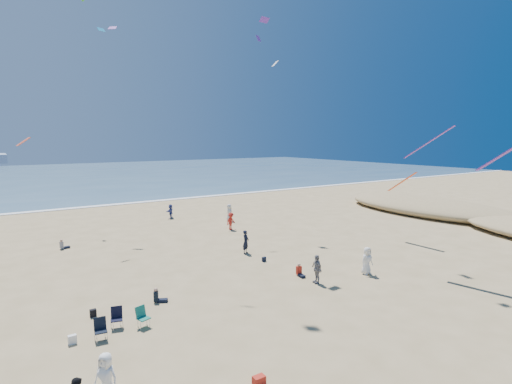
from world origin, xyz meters
TOP-DOWN VIEW (x-y plane):
  - ground at (0.00, 0.00)m, footprint 220.00×220.00m
  - ocean at (0.00, 95.00)m, footprint 220.00×100.00m
  - surf_line at (0.00, 45.00)m, footprint 220.00×1.20m
  - standing_flyers at (6.12, 11.27)m, footprint 32.28×42.79m
  - seated_group at (1.49, 6.13)m, footprint 15.13×33.73m
  - chair_cluster at (-5.70, 7.81)m, footprint 2.71×1.51m
  - white_tote at (-7.78, 7.88)m, footprint 0.35×0.20m
  - black_backpack at (-6.44, 10.23)m, footprint 0.30×0.22m
  - cooler at (-2.57, 0.94)m, footprint 0.45×0.30m
  - navy_bag at (6.00, 12.94)m, footprint 0.28×0.18m
  - kites_aloft at (8.23, 12.87)m, footprint 37.49×40.75m

SIDE VIEW (x-z plane):
  - ground at x=0.00m, z-range 0.00..0.00m
  - ocean at x=0.00m, z-range 0.00..0.06m
  - surf_line at x=0.00m, z-range 0.00..0.08m
  - cooler at x=-2.57m, z-range 0.00..0.30m
  - navy_bag at x=6.00m, z-range 0.00..0.34m
  - black_backpack at x=-6.44m, z-range 0.00..0.38m
  - white_tote at x=-7.78m, z-range 0.00..0.40m
  - seated_group at x=1.49m, z-range 0.00..0.84m
  - chair_cluster at x=-5.70m, z-range 0.00..1.00m
  - standing_flyers at x=6.12m, z-range -0.08..1.85m
  - kites_aloft at x=8.23m, z-range -0.93..30.10m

